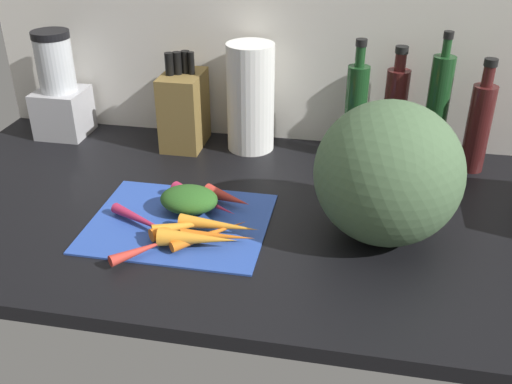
# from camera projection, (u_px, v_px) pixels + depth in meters

# --- Properties ---
(ground_plane) EXTENTS (1.70, 0.80, 0.03)m
(ground_plane) POSITION_uv_depth(u_px,v_px,m) (293.00, 216.00, 1.25)
(ground_plane) COLOR black
(wall_back) EXTENTS (1.70, 0.03, 0.60)m
(wall_back) POSITION_uv_depth(u_px,v_px,m) (318.00, 25.00, 1.42)
(wall_back) COLOR silver
(wall_back) RESTS_ON ground_plane
(cutting_board) EXTENTS (0.36, 0.30, 0.01)m
(cutting_board) POSITION_uv_depth(u_px,v_px,m) (179.00, 222.00, 1.19)
(cutting_board) COLOR #2D51B7
(cutting_board) RESTS_ON ground_plane
(carrot_0) EXTENTS (0.13, 0.13, 0.02)m
(carrot_0) POSITION_uv_depth(u_px,v_px,m) (210.00, 234.00, 1.12)
(carrot_0) COLOR orange
(carrot_0) RESTS_ON cutting_board
(carrot_1) EXTENTS (0.11, 0.07, 0.03)m
(carrot_1) POSITION_uv_depth(u_px,v_px,m) (228.00, 197.00, 1.24)
(carrot_1) COLOR red
(carrot_1) RESTS_ON cutting_board
(carrot_2) EXTENTS (0.10, 0.11, 0.02)m
(carrot_2) POSITION_uv_depth(u_px,v_px,m) (142.00, 250.00, 1.08)
(carrot_2) COLOR red
(carrot_2) RESTS_ON cutting_board
(carrot_3) EXTENTS (0.12, 0.09, 0.03)m
(carrot_3) POSITION_uv_depth(u_px,v_px,m) (185.00, 226.00, 1.14)
(carrot_3) COLOR orange
(carrot_3) RESTS_ON cutting_board
(carrot_4) EXTENTS (0.16, 0.03, 0.03)m
(carrot_4) POSITION_uv_depth(u_px,v_px,m) (219.00, 225.00, 1.14)
(carrot_4) COLOR orange
(carrot_4) RESTS_ON cutting_board
(carrot_5) EXTENTS (0.15, 0.05, 0.04)m
(carrot_5) POSITION_uv_depth(u_px,v_px,m) (197.00, 239.00, 1.10)
(carrot_5) COLOR orange
(carrot_5) RESTS_ON cutting_board
(carrot_6) EXTENTS (0.17, 0.10, 0.02)m
(carrot_6) POSITION_uv_depth(u_px,v_px,m) (144.00, 221.00, 1.16)
(carrot_6) COLOR #B2264C
(carrot_6) RESTS_ON cutting_board
(carrot_7) EXTENTS (0.17, 0.11, 0.03)m
(carrot_7) POSITION_uv_depth(u_px,v_px,m) (204.00, 200.00, 1.23)
(carrot_7) COLOR #B2264C
(carrot_7) RESTS_ON cutting_board
(carrot_8) EXTENTS (0.10, 0.10, 0.03)m
(carrot_8) POSITION_uv_depth(u_px,v_px,m) (179.00, 226.00, 1.14)
(carrot_8) COLOR orange
(carrot_8) RESTS_ON cutting_board
(carrot_9) EXTENTS (0.15, 0.03, 0.02)m
(carrot_9) POSITION_uv_depth(u_px,v_px,m) (218.00, 236.00, 1.12)
(carrot_9) COLOR orange
(carrot_9) RESTS_ON cutting_board
(carrot_greens_pile) EXTENTS (0.12, 0.09, 0.05)m
(carrot_greens_pile) POSITION_uv_depth(u_px,v_px,m) (189.00, 199.00, 1.21)
(carrot_greens_pile) COLOR #2D6023
(carrot_greens_pile) RESTS_ON cutting_board
(winter_squash) EXTENTS (0.28, 0.27, 0.28)m
(winter_squash) POSITION_uv_depth(u_px,v_px,m) (388.00, 174.00, 1.09)
(winter_squash) COLOR #4C6B47
(winter_squash) RESTS_ON ground_plane
(knife_block) EXTENTS (0.10, 0.14, 0.25)m
(knife_block) POSITION_uv_depth(u_px,v_px,m) (184.00, 109.00, 1.49)
(knife_block) COLOR olive
(knife_block) RESTS_ON ground_plane
(blender_appliance) EXTENTS (0.13, 0.13, 0.28)m
(blender_appliance) POSITION_uv_depth(u_px,v_px,m) (60.00, 92.00, 1.54)
(blender_appliance) COLOR #B2B2B7
(blender_appliance) RESTS_ON ground_plane
(paper_towel_roll) EXTENTS (0.12, 0.12, 0.27)m
(paper_towel_roll) POSITION_uv_depth(u_px,v_px,m) (251.00, 98.00, 1.45)
(paper_towel_roll) COLOR white
(paper_towel_roll) RESTS_ON ground_plane
(bottle_0) EXTENTS (0.05, 0.05, 0.30)m
(bottle_0) POSITION_uv_depth(u_px,v_px,m) (356.00, 111.00, 1.40)
(bottle_0) COLOR #19421E
(bottle_0) RESTS_ON ground_plane
(bottle_1) EXTENTS (0.06, 0.06, 0.28)m
(bottle_1) POSITION_uv_depth(u_px,v_px,m) (395.00, 110.00, 1.43)
(bottle_1) COLOR #471919
(bottle_1) RESTS_ON ground_plane
(bottle_2) EXTENTS (0.05, 0.05, 0.32)m
(bottle_2) POSITION_uv_depth(u_px,v_px,m) (437.00, 110.00, 1.37)
(bottle_2) COLOR #19421E
(bottle_2) RESTS_ON ground_plane
(bottle_3) EXTENTS (0.06, 0.06, 0.27)m
(bottle_3) POSITION_uv_depth(u_px,v_px,m) (479.00, 125.00, 1.35)
(bottle_3) COLOR #471919
(bottle_3) RESTS_ON ground_plane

